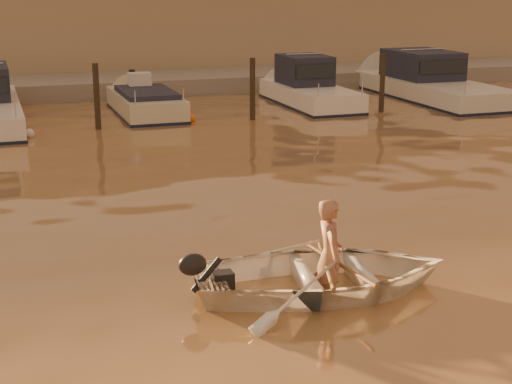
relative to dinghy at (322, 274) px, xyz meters
name	(u,v)px	position (x,y,z in m)	size (l,w,h in m)	color
ground_plane	(246,293)	(-1.09, 0.31, -0.27)	(160.00, 160.00, 0.00)	brown
dinghy	(322,274)	(0.00, 0.00, 0.00)	(2.72, 3.80, 0.79)	white
person	(330,256)	(0.10, -0.01, 0.28)	(0.62, 0.41, 1.71)	#A06C50
outboard_motor	(221,281)	(-1.48, 0.22, 0.01)	(0.90, 0.40, 0.70)	black
oar_port	(339,264)	(0.25, -0.04, 0.15)	(0.06, 0.06, 2.10)	brown
oar_starboard	(326,265)	(0.05, -0.01, 0.15)	(0.06, 0.06, 2.10)	brown
moored_boat_3	(146,108)	(0.63, 16.31, -0.05)	(1.91, 5.57, 0.95)	beige
moored_boat_4	(310,88)	(6.66, 16.31, 0.35)	(1.99, 6.22, 1.75)	white
moored_boat_5	(432,82)	(11.72, 16.31, 0.35)	(2.66, 8.79, 1.75)	silver
piling_2	(97,100)	(-1.29, 14.11, 0.63)	(0.18, 0.18, 2.20)	#2D2319
piling_3	(253,92)	(3.71, 14.11, 0.63)	(0.18, 0.18, 2.20)	#2D2319
piling_4	(382,86)	(8.41, 14.11, 0.63)	(0.18, 0.18, 2.20)	#2D2319
fender_c	(30,134)	(-3.36, 13.46, -0.17)	(0.30, 0.30, 0.30)	silver
fender_d	(191,118)	(1.74, 14.48, -0.17)	(0.30, 0.30, 0.30)	orange
fender_e	(318,114)	(5.95, 13.93, -0.17)	(0.30, 0.30, 0.30)	silver
quay	(76,91)	(-1.09, 21.81, -0.12)	(52.00, 4.00, 1.00)	gray
waterfront_building	(59,25)	(-1.09, 27.31, 2.13)	(46.00, 7.00, 4.80)	#9E8466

